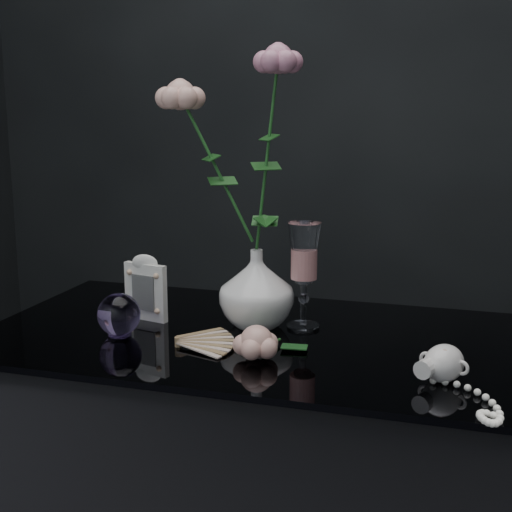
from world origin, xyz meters
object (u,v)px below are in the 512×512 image
(picture_frame, at_px, (146,287))
(pearl_jar, at_px, (444,362))
(loose_rose, at_px, (256,342))
(paperweight, at_px, (119,315))
(vase, at_px, (257,288))
(wine_glass, at_px, (304,276))

(picture_frame, xyz_separation_m, pearl_jar, (0.60, -0.17, -0.04))
(loose_rose, xyz_separation_m, pearl_jar, (0.32, -0.01, 0.00))
(paperweight, xyz_separation_m, loose_rose, (0.29, -0.05, -0.01))
(vase, relative_size, picture_frame, 1.14)
(wine_glass, height_order, pearl_jar, wine_glass)
(wine_glass, distance_m, picture_frame, 0.33)
(pearl_jar, bearing_deg, picture_frame, -171.57)
(wine_glass, height_order, picture_frame, wine_glass)
(loose_rose, relative_size, pearl_jar, 0.81)
(wine_glass, bearing_deg, vase, -168.60)
(wine_glass, xyz_separation_m, paperweight, (-0.33, -0.15, -0.06))
(wine_glass, xyz_separation_m, picture_frame, (-0.32, -0.04, -0.04))
(vase, relative_size, loose_rose, 0.88)
(vase, distance_m, loose_rose, 0.19)
(loose_rose, bearing_deg, vase, 129.88)
(loose_rose, height_order, pearl_jar, pearl_jar)
(vase, xyz_separation_m, loose_rose, (0.05, -0.18, -0.05))
(vase, xyz_separation_m, wine_glass, (0.09, 0.02, 0.03))
(wine_glass, bearing_deg, pearl_jar, -36.39)
(picture_frame, relative_size, paperweight, 1.65)
(picture_frame, bearing_deg, pearl_jar, -2.44)
(vase, height_order, picture_frame, vase)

